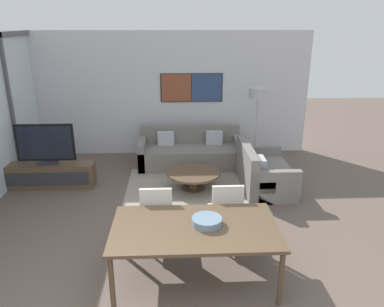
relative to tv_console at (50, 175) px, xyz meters
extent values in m
cube|color=silver|center=(2.11, 1.89, 1.17)|extent=(6.73, 0.06, 2.80)
cube|color=#2D2D33|center=(2.77, 1.85, 1.32)|extent=(1.42, 0.01, 0.66)
cube|color=brown|center=(2.43, 1.84, 1.32)|extent=(0.67, 0.02, 0.62)
cube|color=navy|center=(3.12, 1.84, 1.32)|extent=(0.67, 0.02, 0.62)
cube|color=#515156|center=(-0.73, 0.48, 1.17)|extent=(0.07, 0.08, 2.80)
cube|color=gray|center=(2.71, -0.25, -0.22)|extent=(2.51, 2.12, 0.01)
cube|color=brown|center=(0.00, 0.00, 0.00)|extent=(1.67, 0.39, 0.46)
cube|color=#2D2D33|center=(0.00, -0.20, 0.00)|extent=(1.54, 0.01, 0.25)
cube|color=#2D2D33|center=(0.00, 0.00, 0.25)|extent=(0.36, 0.20, 0.05)
cube|color=#2D2D33|center=(0.00, 0.00, 0.32)|extent=(0.06, 0.03, 0.08)
cube|color=black|center=(0.00, 0.00, 0.65)|extent=(1.05, 0.04, 0.70)
cube|color=black|center=(0.00, -0.02, 0.65)|extent=(0.98, 0.01, 0.63)
cube|color=slate|center=(2.71, 0.97, -0.02)|extent=(2.20, 0.88, 0.42)
cube|color=slate|center=(2.71, 1.33, 0.18)|extent=(2.20, 0.16, 0.81)
cube|color=slate|center=(1.68, 0.97, 0.07)|extent=(0.14, 0.88, 0.60)
cube|color=slate|center=(3.74, 0.97, 0.07)|extent=(0.14, 0.88, 0.60)
cube|color=#B2B7C1|center=(2.18, 1.15, 0.34)|extent=(0.36, 0.12, 0.30)
cube|color=#B2B7C1|center=(3.24, 1.15, 0.34)|extent=(0.36, 0.12, 0.30)
cube|color=slate|center=(4.07, -0.24, -0.02)|extent=(0.88, 1.45, 0.42)
cube|color=slate|center=(3.71, -0.24, 0.18)|extent=(0.16, 1.45, 0.81)
cube|color=slate|center=(4.07, -0.89, 0.07)|extent=(0.88, 0.14, 0.60)
cube|color=slate|center=(4.07, 0.42, 0.07)|extent=(0.88, 0.14, 0.60)
cube|color=#B2B7C1|center=(3.89, -0.56, 0.34)|extent=(0.12, 0.36, 0.30)
cylinder|color=brown|center=(2.71, -0.25, -0.21)|extent=(0.45, 0.45, 0.03)
cylinder|color=brown|center=(2.71, -0.25, -0.07)|extent=(0.18, 0.18, 0.31)
cylinder|color=brown|center=(2.71, -0.25, 0.10)|extent=(1.00, 1.00, 0.04)
cube|color=brown|center=(2.60, -2.84, 0.47)|extent=(1.94, 1.10, 0.04)
cylinder|color=brown|center=(1.69, -3.32, 0.11)|extent=(0.06, 0.06, 0.68)
cylinder|color=brown|center=(3.51, -3.32, 0.11)|extent=(0.06, 0.06, 0.68)
cylinder|color=brown|center=(1.69, -2.35, 0.11)|extent=(0.06, 0.06, 0.68)
cylinder|color=brown|center=(3.51, -2.35, 0.11)|extent=(0.06, 0.06, 0.68)
cube|color=beige|center=(2.12, -2.01, 0.20)|extent=(0.46, 0.46, 0.06)
cube|color=beige|center=(2.12, -2.21, 0.46)|extent=(0.42, 0.05, 0.47)
cylinder|color=brown|center=(1.92, -2.21, -0.03)|extent=(0.04, 0.04, 0.39)
cylinder|color=brown|center=(2.32, -2.21, -0.03)|extent=(0.04, 0.04, 0.39)
cylinder|color=brown|center=(1.92, -1.81, -0.03)|extent=(0.04, 0.04, 0.39)
cylinder|color=brown|center=(2.32, -1.81, -0.03)|extent=(0.04, 0.04, 0.39)
cube|color=beige|center=(3.08, -1.96, 0.20)|extent=(0.46, 0.46, 0.06)
cube|color=beige|center=(3.08, -2.17, 0.46)|extent=(0.42, 0.05, 0.47)
cylinder|color=brown|center=(2.88, -2.16, -0.03)|extent=(0.04, 0.04, 0.39)
cylinder|color=brown|center=(3.28, -2.16, -0.03)|extent=(0.04, 0.04, 0.39)
cylinder|color=brown|center=(2.88, -1.76, -0.03)|extent=(0.04, 0.04, 0.39)
cylinder|color=brown|center=(3.28, -1.76, -0.03)|extent=(0.04, 0.04, 0.39)
cylinder|color=slate|center=(2.74, -2.80, 0.54)|extent=(0.36, 0.36, 0.09)
torus|color=slate|center=(2.74, -2.80, 0.58)|extent=(0.36, 0.36, 0.02)
cylinder|color=#2D2D33|center=(4.14, 1.07, -0.22)|extent=(0.28, 0.28, 0.02)
cylinder|color=#B7B7BC|center=(4.14, 1.07, 0.51)|extent=(0.03, 0.03, 1.42)
cylinder|color=#B2B7C1|center=(4.14, 1.07, 1.33)|extent=(0.38, 0.38, 0.22)
camera|label=1|loc=(2.39, -6.65, 2.75)|focal=35.00mm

